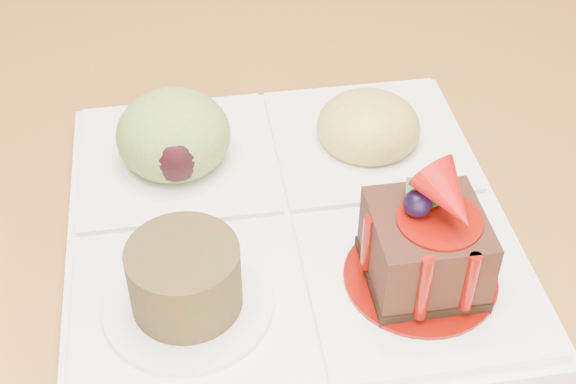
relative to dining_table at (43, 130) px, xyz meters
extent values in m
cube|color=olive|center=(0.00, 0.00, 0.05)|extent=(1.00, 1.80, 0.04)
cylinder|color=#322010|center=(0.58, 0.08, -0.44)|extent=(0.04, 0.04, 0.48)
cube|color=white|center=(0.18, -0.23, 0.07)|extent=(0.28, 0.28, 0.01)
cube|color=white|center=(0.24, -0.30, 0.08)|extent=(0.13, 0.13, 0.01)
cube|color=white|center=(0.11, -0.29, 0.08)|extent=(0.13, 0.13, 0.01)
cube|color=white|center=(0.11, -0.16, 0.08)|extent=(0.13, 0.13, 0.01)
cube|color=white|center=(0.24, -0.16, 0.08)|extent=(0.13, 0.13, 0.01)
cylinder|color=#6B0904|center=(0.24, -0.30, 0.09)|extent=(0.09, 0.09, 0.00)
cube|color=black|center=(0.24, -0.30, 0.09)|extent=(0.06, 0.06, 0.01)
cube|color=#32190D|center=(0.24, -0.30, 0.11)|extent=(0.06, 0.06, 0.04)
cylinder|color=#6B0904|center=(0.24, -0.30, 0.13)|extent=(0.05, 0.05, 0.00)
sphere|color=black|center=(0.23, -0.29, 0.14)|extent=(0.02, 0.02, 0.02)
cone|color=#AA0C0B|center=(0.25, -0.30, 0.15)|extent=(0.04, 0.05, 0.04)
cube|color=#11461F|center=(0.24, -0.28, 0.14)|extent=(0.02, 0.02, 0.01)
cube|color=#11461F|center=(0.24, -0.28, 0.14)|extent=(0.01, 0.02, 0.01)
cylinder|color=#6B0904|center=(0.23, -0.33, 0.11)|extent=(0.01, 0.01, 0.04)
cylinder|color=#6B0904|center=(0.25, -0.33, 0.11)|extent=(0.01, 0.01, 0.04)
cylinder|color=#6B0904|center=(0.21, -0.29, 0.11)|extent=(0.01, 0.01, 0.04)
cylinder|color=white|center=(0.11, -0.29, 0.09)|extent=(0.09, 0.09, 0.00)
cylinder|color=#4A2815|center=(0.11, -0.29, 0.11)|extent=(0.06, 0.06, 0.04)
cylinder|color=#44240E|center=(0.11, -0.29, 0.12)|extent=(0.05, 0.05, 0.00)
ellipsoid|color=olive|center=(0.11, -0.16, 0.10)|extent=(0.08, 0.08, 0.06)
ellipsoid|color=black|center=(0.11, -0.19, 0.10)|extent=(0.04, 0.03, 0.03)
ellipsoid|color=gold|center=(0.24, -0.16, 0.09)|extent=(0.07, 0.07, 0.04)
cube|color=red|center=(0.26, -0.16, 0.10)|extent=(0.02, 0.02, 0.02)
cube|color=#3A791A|center=(0.25, -0.15, 0.10)|extent=(0.02, 0.02, 0.02)
cube|color=red|center=(0.23, -0.16, 0.10)|extent=(0.02, 0.02, 0.02)
cube|color=#3A791A|center=(0.22, -0.17, 0.10)|extent=(0.02, 0.02, 0.01)
cube|color=red|center=(0.24, -0.18, 0.10)|extent=(0.02, 0.02, 0.02)
cube|color=#3A791A|center=(0.25, -0.17, 0.10)|extent=(0.02, 0.02, 0.02)
camera|label=1|loc=(0.11, -0.58, 0.43)|focal=50.00mm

